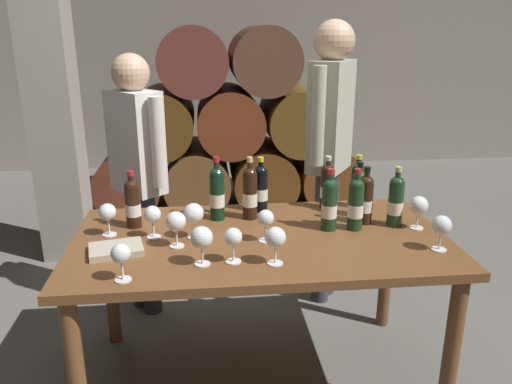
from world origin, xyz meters
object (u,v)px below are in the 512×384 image
at_px(wine_glass_2, 442,226).
at_px(wine_bottle_8, 261,188).
at_px(wine_bottle_2, 133,203).
at_px(wine_glass_4, 233,238).
at_px(wine_bottle_7, 329,204).
at_px(wine_glass_9, 275,238).
at_px(wine_bottle_3, 356,203).
at_px(wine_glass_6, 266,219).
at_px(wine_bottle_9, 366,199).
at_px(wine_glass_8, 121,255).
at_px(wine_bottle_0, 357,184).
at_px(wine_glass_3, 107,213).
at_px(wine_glass_0, 419,206).
at_px(wine_bottle_1, 396,201).
at_px(wine_glass_5, 176,222).
at_px(dining_table, 261,255).
at_px(wine_bottle_5, 250,192).
at_px(wine_bottle_4, 217,193).
at_px(wine_bottle_6, 327,186).
at_px(wine_glass_7, 152,215).
at_px(sommelier_presenting, 330,139).
at_px(wine_bottle_10, 359,193).
at_px(tasting_notebook, 116,249).
at_px(taster_seated_left, 138,165).
at_px(wine_glass_10, 202,238).
at_px(wine_glass_1, 194,214).

bearing_deg(wine_glass_2, wine_bottle_8, 141.40).
height_order(wine_bottle_2, wine_glass_4, wine_bottle_2).
relative_size(wine_bottle_7, wine_glass_9, 1.86).
xyz_separation_m(wine_bottle_3, wine_glass_6, (-0.44, -0.10, -0.02)).
height_order(wine_bottle_2, wine_glass_2, wine_bottle_2).
relative_size(wine_bottle_9, wine_glass_6, 1.91).
xyz_separation_m(wine_glass_4, wine_glass_8, (-0.42, -0.11, 0.00)).
xyz_separation_m(wine_bottle_0, wine_glass_3, (-1.24, -0.26, -0.01)).
bearing_deg(wine_glass_6, wine_glass_0, 5.73).
height_order(wine_bottle_1, wine_glass_5, wine_bottle_1).
bearing_deg(wine_glass_5, wine_bottle_8, 44.62).
xyz_separation_m(dining_table, wine_bottle_8, (0.04, 0.34, 0.22)).
distance_m(wine_bottle_5, wine_bottle_9, 0.56).
distance_m(wine_bottle_4, wine_bottle_6, 0.59).
xyz_separation_m(wine_glass_0, wine_glass_7, (-1.23, 0.02, -0.01)).
distance_m(wine_glass_2, wine_glass_3, 1.47).
xyz_separation_m(wine_bottle_6, wine_bottle_9, (0.13, -0.23, 0.00)).
bearing_deg(wine_bottle_3, wine_glass_8, -158.36).
relative_size(wine_glass_4, wine_glass_9, 0.94).
bearing_deg(wine_glass_4, wine_glass_8, -165.34).
distance_m(wine_bottle_1, wine_bottle_8, 0.67).
distance_m(wine_bottle_5, wine_bottle_8, 0.12).
bearing_deg(wine_bottle_7, sommelier_presenting, 76.42).
relative_size(wine_glass_4, wine_glass_7, 0.98).
bearing_deg(wine_bottle_4, wine_glass_5, -120.87).
xyz_separation_m(wine_glass_2, wine_glass_9, (-0.72, -0.06, 0.00)).
bearing_deg(wine_bottle_10, wine_glass_6, -151.67).
distance_m(wine_glass_4, wine_glass_6, 0.25).
distance_m(wine_bottle_8, wine_bottle_10, 0.50).
relative_size(tasting_notebook, taster_seated_left, 0.14).
bearing_deg(taster_seated_left, wine_bottle_2, -86.04).
bearing_deg(wine_glass_10, wine_glass_2, 1.84).
distance_m(wine_bottle_4, wine_glass_1, 0.25).
height_order(wine_glass_4, sommelier_presenting, sommelier_presenting).
bearing_deg(wine_bottle_5, wine_glass_3, -167.39).
relative_size(wine_bottle_0, wine_bottle_10, 1.01).
bearing_deg(wine_glass_5, wine_bottle_6, 28.30).
xyz_separation_m(wine_glass_0, wine_glass_3, (-1.44, 0.07, -0.00)).
height_order(wine_bottle_2, sommelier_presenting, sommelier_presenting).
xyz_separation_m(wine_glass_2, wine_glass_4, (-0.88, -0.02, -0.01)).
relative_size(wine_bottle_5, wine_glass_10, 1.92).
xyz_separation_m(wine_bottle_6, wine_glass_3, (-1.08, -0.25, -0.01)).
height_order(wine_bottle_8, wine_bottle_10, wine_bottle_8).
distance_m(dining_table, wine_glass_5, 0.43).
relative_size(wine_bottle_6, taster_seated_left, 0.18).
relative_size(dining_table, wine_glass_9, 10.70).
distance_m(wine_glass_7, tasting_notebook, 0.23).
relative_size(wine_glass_0, wine_glass_10, 0.98).
bearing_deg(wine_glass_7, wine_bottle_9, 4.26).
relative_size(wine_bottle_5, wine_glass_7, 2.08).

